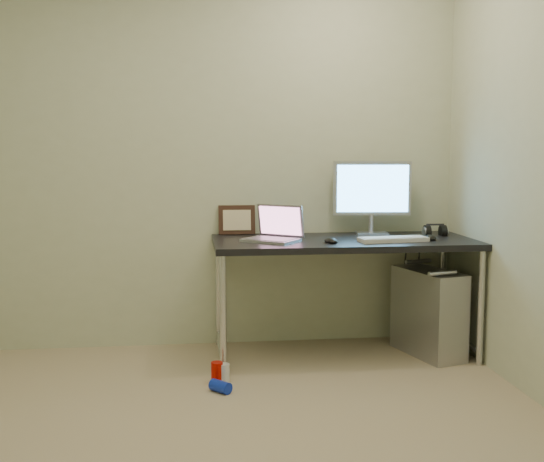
{
  "coord_description": "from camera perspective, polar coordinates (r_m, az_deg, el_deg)",
  "views": [
    {
      "loc": [
        -0.04,
        -2.8,
        1.31
      ],
      "look_at": [
        0.43,
        1.04,
        0.85
      ],
      "focal_mm": 45.0,
      "sensor_mm": 36.0,
      "label": 1
    }
  ],
  "objects": [
    {
      "name": "floor",
      "position": [
        3.09,
        -5.87,
        -18.33
      ],
      "size": [
        3.5,
        3.5,
        0.0
      ],
      "primitive_type": "plane",
      "color": "tan",
      "rests_on": "ground"
    },
    {
      "name": "wall_back",
      "position": [
        4.55,
        -6.47,
        5.98
      ],
      "size": [
        3.5,
        0.02,
        2.5
      ],
      "primitive_type": "cube",
      "color": "beige",
      "rests_on": "ground"
    },
    {
      "name": "desk",
      "position": [
        4.34,
        6.01,
        -1.68
      ],
      "size": [
        1.64,
        0.72,
        0.75
      ],
      "color": "black",
      "rests_on": "ground"
    },
    {
      "name": "tower_computer",
      "position": [
        4.51,
        12.95,
        -6.65
      ],
      "size": [
        0.37,
        0.57,
        0.59
      ],
      "rotation": [
        0.0,
        0.0,
        0.29
      ],
      "color": "#AEADB2",
      "rests_on": "ground"
    },
    {
      "name": "cable_a",
      "position": [
        4.82,
        10.91,
        -4.24
      ],
      "size": [
        0.01,
        0.16,
        0.69
      ],
      "primitive_type": "cylinder",
      "rotation": [
        0.21,
        0.0,
        0.0
      ],
      "color": "black",
      "rests_on": "ground"
    },
    {
      "name": "cable_b",
      "position": [
        4.83,
        12.0,
        -4.48
      ],
      "size": [
        0.02,
        0.11,
        0.71
      ],
      "primitive_type": "cylinder",
      "rotation": [
        0.14,
        0.0,
        0.09
      ],
      "color": "black",
      "rests_on": "ground"
    },
    {
      "name": "can_red",
      "position": [
        3.94,
        -4.62,
        -11.73
      ],
      "size": [
        0.08,
        0.08,
        0.12
      ],
      "primitive_type": "cylinder",
      "rotation": [
        0.0,
        0.0,
        0.16
      ],
      "color": "#C10D03",
      "rests_on": "ground"
    },
    {
      "name": "can_white",
      "position": [
        3.94,
        -4.01,
        -11.79
      ],
      "size": [
        0.07,
        0.07,
        0.11
      ],
      "primitive_type": "cylinder",
      "rotation": [
        0.0,
        0.0,
        -0.19
      ],
      "color": "white",
      "rests_on": "ground"
    },
    {
      "name": "can_blue",
      "position": [
        3.8,
        -4.33,
        -12.85
      ],
      "size": [
        0.13,
        0.13,
        0.07
      ],
      "primitive_type": "cylinder",
      "rotation": [
        1.57,
        0.0,
        0.77
      ],
      "color": "#112CC4",
      "rests_on": "ground"
    },
    {
      "name": "laptop",
      "position": [
        4.23,
        0.21,
        -0.12
      ],
      "size": [
        0.41,
        0.4,
        0.22
      ],
      "rotation": [
        0.0,
        0.0,
        -0.63
      ],
      "color": "silver",
      "rests_on": "desk"
    },
    {
      "name": "monitor",
      "position": [
        4.58,
        8.38,
        3.26
      ],
      "size": [
        0.52,
        0.17,
        0.49
      ],
      "rotation": [
        0.0,
        0.0,
        -0.11
      ],
      "color": "silver",
      "rests_on": "desk"
    },
    {
      "name": "keyboard",
      "position": [
        4.27,
        10.1,
        -0.69
      ],
      "size": [
        0.44,
        0.19,
        0.03
      ],
      "primitive_type": "cube",
      "rotation": [
        0.0,
        0.0,
        0.12
      ],
      "color": "silver",
      "rests_on": "desk"
    },
    {
      "name": "mouse_right",
      "position": [
        4.38,
        13.09,
        -0.46
      ],
      "size": [
        0.11,
        0.14,
        0.04
      ],
      "primitive_type": "ellipsoid",
      "rotation": [
        0.0,
        0.0,
        -0.3
      ],
      "color": "black",
      "rests_on": "desk"
    },
    {
      "name": "mouse_left",
      "position": [
        4.15,
        4.96,
        -0.73
      ],
      "size": [
        0.1,
        0.13,
        0.04
      ],
      "primitive_type": "ellipsoid",
      "rotation": [
        0.0,
        0.0,
        0.24
      ],
      "color": "black",
      "rests_on": "desk"
    },
    {
      "name": "headphones",
      "position": [
        4.61,
        13.48,
        -0.05
      ],
      "size": [
        0.15,
        0.09,
        0.1
      ],
      "rotation": [
        0.0,
        0.0,
        -0.03
      ],
      "color": "black",
      "rests_on": "desk"
    },
    {
      "name": "picture_frame",
      "position": [
        4.55,
        -2.96,
        0.93
      ],
      "size": [
        0.25,
        0.08,
        0.2
      ],
      "primitive_type": "cube",
      "rotation": [
        -0.21,
        0.0,
        -0.03
      ],
      "color": "black",
      "rests_on": "desk"
    },
    {
      "name": "webcam",
      "position": [
        4.48,
        0.19,
        0.66
      ],
      "size": [
        0.04,
        0.04,
        0.11
      ],
      "rotation": [
        0.0,
        0.0,
        -0.21
      ],
      "color": "silver",
      "rests_on": "desk"
    }
  ]
}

